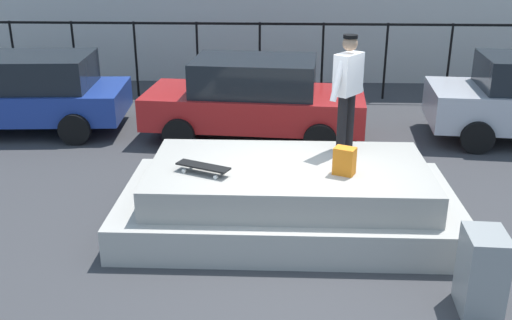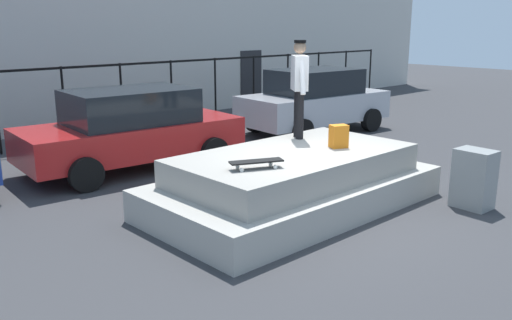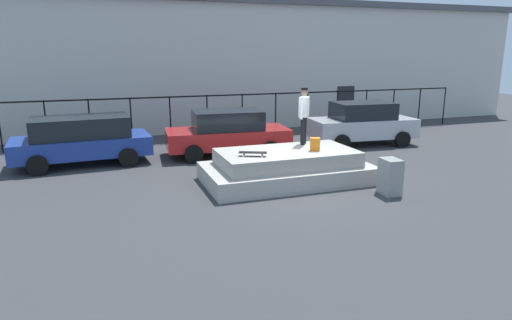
{
  "view_description": "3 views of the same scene",
  "coord_description": "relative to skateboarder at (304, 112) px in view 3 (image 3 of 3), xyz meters",
  "views": [
    {
      "loc": [
        -0.29,
        -7.33,
        4.03
      ],
      "look_at": [
        -0.64,
        1.27,
        0.7
      ],
      "focal_mm": 41.3,
      "sensor_mm": 36.0,
      "label": 1
    },
    {
      "loc": [
        -6.41,
        -5.37,
        2.97
      ],
      "look_at": [
        0.25,
        1.78,
        0.49
      ],
      "focal_mm": 38.06,
      "sensor_mm": 36.0,
      "label": 2
    },
    {
      "loc": [
        -5.21,
        -11.16,
        3.75
      ],
      "look_at": [
        -0.66,
        1.68,
        0.42
      ],
      "focal_mm": 31.19,
      "sensor_mm": 36.0,
      "label": 3
    }
  ],
  "objects": [
    {
      "name": "warehouse_building",
      "position": [
        -0.72,
        12.63,
        1.17
      ],
      "size": [
        35.91,
        9.32,
        6.24
      ],
      "color": "beige",
      "rests_on": "ground_plane"
    },
    {
      "name": "concrete_ledge",
      "position": [
        -0.85,
        -0.7,
        -1.53
      ],
      "size": [
        4.83,
        2.59,
        0.94
      ],
      "color": "#ADA89E",
      "rests_on": "ground_plane"
    },
    {
      "name": "skateboarder",
      "position": [
        0.0,
        0.0,
        0.0
      ],
      "size": [
        0.6,
        0.74,
        1.73
      ],
      "color": "black",
      "rests_on": "concrete_ledge"
    },
    {
      "name": "car_silver_sedan_far",
      "position": [
        4.25,
        3.32,
        -1.07
      ],
      "size": [
        4.41,
        2.39,
        1.74
      ],
      "color": "#B7B7BC",
      "rests_on": "ground_plane"
    },
    {
      "name": "skateboard",
      "position": [
        -2.03,
        -1.06,
        -0.91
      ],
      "size": [
        0.79,
        0.5,
        0.12
      ],
      "color": "black",
      "rests_on": "concrete_ledge"
    },
    {
      "name": "ground_plane",
      "position": [
        -0.72,
        -1.16,
        -1.96
      ],
      "size": [
        60.0,
        60.0,
        0.0
      ],
      "primitive_type": "plane",
      "color": "#38383A"
    },
    {
      "name": "car_blue_hatchback_near",
      "position": [
        -6.57,
        3.57,
        -1.08
      ],
      "size": [
        4.55,
        2.43,
        1.63
      ],
      "color": "navy",
      "rests_on": "ground_plane"
    },
    {
      "name": "car_red_sedan_mid",
      "position": [
        -1.52,
        3.28,
        -1.11
      ],
      "size": [
        4.61,
        2.42,
        1.66
      ],
      "color": "#B21E1E",
      "rests_on": "ground_plane"
    },
    {
      "name": "fence_row",
      "position": [
        -0.72,
        6.48,
        -0.67
      ],
      "size": [
        24.06,
        0.06,
        1.94
      ],
      "color": "black",
      "rests_on": "ground_plane"
    },
    {
      "name": "utility_box",
      "position": [
        1.29,
        -2.73,
        -1.47
      ],
      "size": [
        0.47,
        0.62,
        0.98
      ],
      "primitive_type": "cube",
      "rotation": [
        0.0,
        0.0,
        -0.06
      ],
      "color": "gray",
      "rests_on": "ground_plane"
    },
    {
      "name": "backpack",
      "position": [
        -0.1,
        -1.0,
        -0.82
      ],
      "size": [
        0.34,
        0.3,
        0.38
      ],
      "primitive_type": "cube",
      "rotation": [
        0.0,
        0.0,
        2.72
      ],
      "color": "orange",
      "rests_on": "concrete_ledge"
    }
  ]
}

